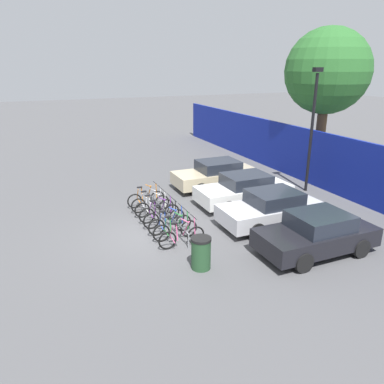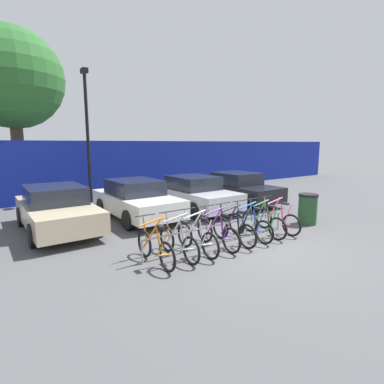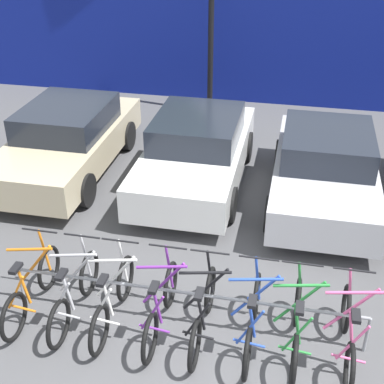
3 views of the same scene
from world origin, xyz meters
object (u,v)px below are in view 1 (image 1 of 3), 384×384
bicycle_orange (146,198)px  bicycle_purple (159,213)px  bicycle_pink (182,237)px  bike_rack (165,212)px  bicycle_black (164,218)px  bicycle_green (175,229)px  car_silver (272,209)px  trash_bin (201,253)px  lamp_post (312,125)px  car_black (317,234)px  bicycle_blue (170,224)px  car_beige (217,174)px  bicycle_white (154,207)px  tree_behind_hoarding (327,72)px  car_white (244,190)px  bicycle_silver (150,203)px

bicycle_orange → bicycle_purple: 1.84m
bicycle_pink → bicycle_purple: bearing=-176.9°
bike_rack → bicycle_orange: (-2.11, -0.15, -0.12)m
bicycle_black → bicycle_green: same height
car_silver → bicycle_green: bearing=-94.8°
bicycle_green → trash_bin: (2.21, -0.00, 0.14)m
bicycle_orange → bicycle_purple: same height
bicycle_purple → lamp_post: size_ratio=0.29×
car_black → lamp_post: lamp_post is taller
bike_rack → bicycle_blue: bearing=-9.1°
bicycle_black → car_beige: car_beige is taller
car_beige → trash_bin: 8.13m
bicycle_black → bicycle_blue: size_ratio=1.00×
bike_rack → bicycle_green: 1.49m
car_silver → car_beige: bearing=177.6°
bicycle_white → car_black: car_black is taller
lamp_post → bicycle_black: bearing=-80.3°
bicycle_black → trash_bin: bearing=-2.1°
bicycle_blue → bicycle_green: same height
lamp_post → bicycle_green: bearing=-72.2°
bicycle_orange → car_black: 7.52m
bicycle_blue → tree_behind_hoarding: (-4.46, 10.77, 5.23)m
bike_rack → trash_bin: size_ratio=4.63×
bicycle_purple → bicycle_black: size_ratio=1.00×
car_white → lamp_post: lamp_post is taller
bicycle_pink → car_white: bearing=126.9°
bicycle_blue → bicycle_black: bearing=-179.9°
bike_rack → car_white: car_white is taller
bicycle_silver → bicycle_white: bearing=-3.9°
car_black → bicycle_orange: bearing=-148.4°
bicycle_orange → bicycle_purple: bearing=-0.1°
lamp_post → car_white: bearing=-83.6°
bicycle_silver → bicycle_green: size_ratio=1.00×
bicycle_orange → lamp_post: bearing=82.5°
bicycle_blue → bicycle_white: bearing=-179.9°
car_silver → bicycle_black: bearing=-111.4°
bike_rack → bicycle_pink: bicycle_pink is taller
bicycle_white → bicycle_purple: size_ratio=1.00×
car_black → tree_behind_hoarding: (-7.81, 6.84, 4.92)m
bicycle_silver → bicycle_orange: bearing=176.1°
bicycle_white → bicycle_purple: 0.66m
trash_bin → tree_behind_hoarding: tree_behind_hoarding is taller
bicycle_pink → tree_behind_hoarding: tree_behind_hoarding is taller
bicycle_black → trash_bin: bicycle_black is taller
bike_rack → car_silver: (1.81, 3.74, 0.19)m
trash_bin → tree_behind_hoarding: bearing=123.8°
car_black → lamp_post: bearing=143.0°
bicycle_purple → bicycle_white: bearing=-177.9°
tree_behind_hoarding → bicycle_green: bearing=-65.1°
bicycle_orange → bicycle_blue: size_ratio=1.00×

